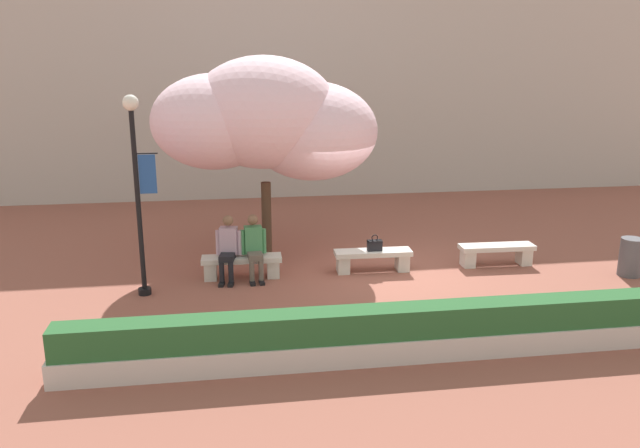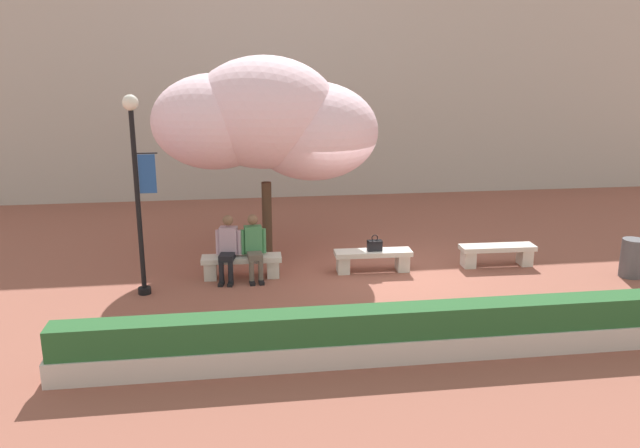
% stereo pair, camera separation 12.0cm
% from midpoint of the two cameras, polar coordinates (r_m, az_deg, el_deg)
% --- Properties ---
extents(ground_plane, '(100.00, 100.00, 0.00)m').
position_cam_midpoint_polar(ground_plane, '(12.96, 4.57, -4.32)').
color(ground_plane, '#8E5142').
extents(building_facade, '(28.00, 4.00, 7.89)m').
position_cam_midpoint_polar(building_facade, '(21.49, -1.00, 14.07)').
color(building_facade, '#B7B2A8').
rests_on(building_facade, ground).
extents(stone_bench_west_end, '(1.59, 0.47, 0.45)m').
position_cam_midpoint_polar(stone_bench_west_end, '(12.55, -7.43, -3.62)').
color(stone_bench_west_end, beige).
rests_on(stone_bench_west_end, ground).
extents(stone_bench_near_west, '(1.59, 0.47, 0.45)m').
position_cam_midpoint_polar(stone_bench_near_west, '(12.86, 4.60, -3.08)').
color(stone_bench_near_west, beige).
rests_on(stone_bench_near_west, ground).
extents(stone_bench_center, '(1.59, 0.47, 0.45)m').
position_cam_midpoint_polar(stone_bench_center, '(13.70, 15.60, -2.46)').
color(stone_bench_center, beige).
rests_on(stone_bench_center, ground).
extents(person_seated_left, '(0.50, 0.72, 1.29)m').
position_cam_midpoint_polar(person_seated_left, '(12.38, -8.68, -1.98)').
color(person_seated_left, black).
rests_on(person_seated_left, ground).
extents(person_seated_right, '(0.51, 0.70, 1.29)m').
position_cam_midpoint_polar(person_seated_right, '(12.38, -6.34, -1.89)').
color(person_seated_right, black).
rests_on(person_seated_right, ground).
extents(handbag, '(0.30, 0.15, 0.34)m').
position_cam_midpoint_polar(handbag, '(12.77, 4.75, -1.88)').
color(handbag, black).
rests_on(handbag, stone_bench_near_west).
extents(cherry_tree_main, '(4.79, 3.16, 4.33)m').
position_cam_midpoint_polar(cherry_tree_main, '(13.38, -5.09, 9.35)').
color(cherry_tree_main, '#473323').
rests_on(cherry_tree_main, ground).
extents(lamp_post_with_banner, '(0.54, 0.28, 3.66)m').
position_cam_midpoint_polar(lamp_post_with_banner, '(11.57, -16.69, 4.08)').
color(lamp_post_with_banner, black).
rests_on(lamp_post_with_banner, ground).
extents(planter_hedge_foreground, '(10.78, 0.50, 0.80)m').
position_cam_midpoint_polar(planter_hedge_foreground, '(9.40, 9.93, -9.65)').
color(planter_hedge_foreground, beige).
rests_on(planter_hedge_foreground, ground).
extents(trash_bin, '(0.44, 0.44, 0.78)m').
position_cam_midpoint_polar(trash_bin, '(13.99, 26.31, -2.73)').
color(trash_bin, '#4C4C51').
rests_on(trash_bin, ground).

